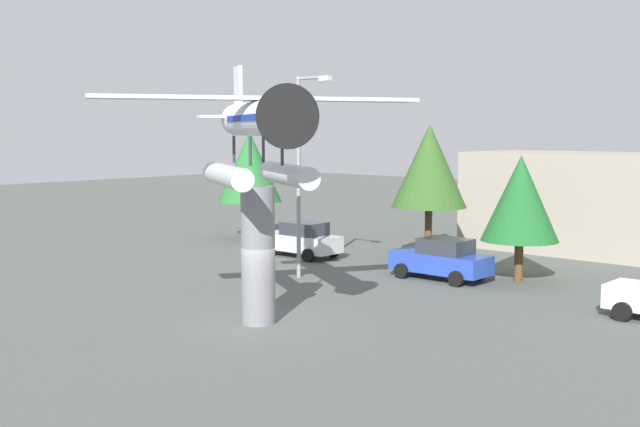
% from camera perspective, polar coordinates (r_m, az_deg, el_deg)
% --- Properties ---
extents(ground_plane, '(140.00, 140.00, 0.00)m').
position_cam_1_polar(ground_plane, '(25.62, -4.53, -8.03)').
color(ground_plane, '#515651').
extents(display_pedestal, '(1.10, 1.10, 4.48)m').
position_cam_1_polar(display_pedestal, '(25.17, -4.57, -3.07)').
color(display_pedestal, slate).
rests_on(display_pedestal, ground).
extents(floatplane_monument, '(7.05, 9.55, 4.00)m').
position_cam_1_polar(floatplane_monument, '(24.72, -4.58, 5.87)').
color(floatplane_monument, silver).
rests_on(floatplane_monument, display_pedestal).
extents(car_near_silver, '(4.20, 2.02, 1.76)m').
position_cam_1_polar(car_near_silver, '(38.58, -1.36, -1.91)').
color(car_near_silver, silver).
rests_on(car_near_silver, ground).
extents(car_mid_blue, '(4.20, 2.02, 1.76)m').
position_cam_1_polar(car_mid_blue, '(33.10, 8.90, -3.31)').
color(car_mid_blue, '#2847B7').
rests_on(car_mid_blue, ground).
extents(streetlight_primary, '(1.84, 0.28, 8.50)m').
position_cam_1_polar(streetlight_primary, '(32.67, -1.35, 3.73)').
color(streetlight_primary, gray).
rests_on(streetlight_primary, ground).
extents(storefront_building, '(11.06, 6.09, 5.12)m').
position_cam_1_polar(storefront_building, '(42.72, 18.54, 0.82)').
color(storefront_building, '#9E9384').
rests_on(storefront_building, ground).
extents(tree_west, '(3.65, 3.65, 6.22)m').
position_cam_1_polar(tree_west, '(45.10, -5.17, 3.43)').
color(tree_west, brown).
rests_on(tree_west, ground).
extents(tree_east, '(3.66, 3.66, 6.60)m').
position_cam_1_polar(tree_east, '(38.20, 8.02, 3.47)').
color(tree_east, brown).
rests_on(tree_east, ground).
extents(tree_center_back, '(3.19, 3.19, 5.25)m').
position_cam_1_polar(tree_center_back, '(33.01, 14.49, 1.07)').
color(tree_center_back, brown).
rests_on(tree_center_back, ground).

